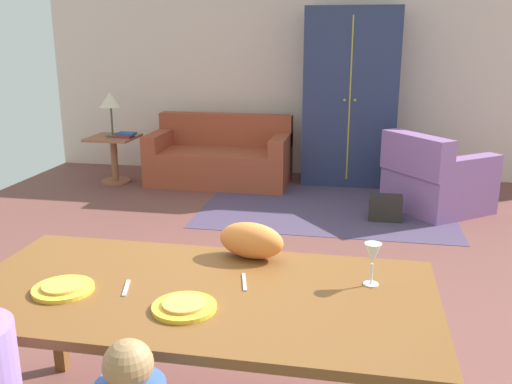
% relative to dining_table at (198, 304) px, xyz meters
% --- Properties ---
extents(ground_plane, '(7.17, 6.70, 0.02)m').
position_rel_dining_table_xyz_m(ground_plane, '(0.03, 1.85, -0.70)').
color(ground_plane, brown).
extents(back_wall, '(7.17, 0.10, 2.70)m').
position_rel_dining_table_xyz_m(back_wall, '(0.03, 5.25, 0.66)').
color(back_wall, beige).
rests_on(back_wall, ground_plane).
extents(dining_table, '(1.96, 0.97, 0.76)m').
position_rel_dining_table_xyz_m(dining_table, '(0.00, 0.00, 0.00)').
color(dining_table, brown).
rests_on(dining_table, ground_plane).
extents(plate_near_man, '(0.25, 0.25, 0.02)m').
position_rel_dining_table_xyz_m(plate_near_man, '(-0.54, -0.12, 0.07)').
color(plate_near_man, yellow).
rests_on(plate_near_man, dining_table).
extents(pizza_near_man, '(0.17, 0.17, 0.01)m').
position_rel_dining_table_xyz_m(pizza_near_man, '(-0.54, -0.12, 0.09)').
color(pizza_near_man, gold).
rests_on(pizza_near_man, plate_near_man).
extents(plate_near_child, '(0.25, 0.25, 0.02)m').
position_rel_dining_table_xyz_m(plate_near_child, '(0.00, -0.18, 0.07)').
color(plate_near_child, yellow).
rests_on(plate_near_child, dining_table).
extents(pizza_near_child, '(0.17, 0.17, 0.01)m').
position_rel_dining_table_xyz_m(pizza_near_child, '(0.00, -0.18, 0.09)').
color(pizza_near_child, '#DC9549').
rests_on(pizza_near_child, plate_near_child).
extents(wine_glass, '(0.07, 0.07, 0.19)m').
position_rel_dining_table_xyz_m(wine_glass, '(0.71, 0.18, 0.20)').
color(wine_glass, silver).
rests_on(wine_glass, dining_table).
extents(fork, '(0.06, 0.15, 0.01)m').
position_rel_dining_table_xyz_m(fork, '(-0.29, -0.05, 0.07)').
color(fork, silver).
rests_on(fork, dining_table).
extents(knife, '(0.06, 0.17, 0.01)m').
position_rel_dining_table_xyz_m(knife, '(0.18, 0.10, 0.07)').
color(knife, silver).
rests_on(knife, dining_table).
extents(cat, '(0.35, 0.23, 0.17)m').
position_rel_dining_table_xyz_m(cat, '(0.15, 0.38, 0.15)').
color(cat, orange).
rests_on(cat, dining_table).
extents(area_rug, '(2.60, 1.80, 0.01)m').
position_rel_dining_table_xyz_m(area_rug, '(0.31, 3.69, -0.69)').
color(area_rug, '#493B58').
rests_on(area_rug, ground_plane).
extents(couch, '(1.70, 0.86, 0.82)m').
position_rel_dining_table_xyz_m(couch, '(-1.07, 4.55, -0.39)').
color(couch, '#9B432B').
rests_on(couch, ground_plane).
extents(armchair, '(1.20, 1.20, 0.82)m').
position_rel_dining_table_xyz_m(armchair, '(1.41, 3.85, -0.38)').
color(armchair, '#8A5C99').
rests_on(armchair, ground_plane).
extents(armoire, '(1.10, 0.59, 2.10)m').
position_rel_dining_table_xyz_m(armoire, '(0.48, 4.86, 0.36)').
color(armoire, navy).
rests_on(armoire, ground_plane).
extents(side_table, '(0.56, 0.56, 0.58)m').
position_rel_dining_table_xyz_m(side_table, '(-2.36, 4.29, -0.32)').
color(side_table, '#96583B').
rests_on(side_table, ground_plane).
extents(table_lamp, '(0.26, 0.26, 0.54)m').
position_rel_dining_table_xyz_m(table_lamp, '(-2.36, 4.29, 0.31)').
color(table_lamp, '#474E35').
rests_on(table_lamp, side_table).
extents(book_lower, '(0.22, 0.16, 0.03)m').
position_rel_dining_table_xyz_m(book_lower, '(-2.21, 4.26, -0.10)').
color(book_lower, maroon).
rests_on(book_lower, side_table).
extents(book_upper, '(0.22, 0.16, 0.03)m').
position_rel_dining_table_xyz_m(book_upper, '(-2.18, 4.28, -0.07)').
color(book_upper, '#264F8A').
rests_on(book_upper, book_lower).
extents(handbag, '(0.32, 0.16, 0.26)m').
position_rel_dining_table_xyz_m(handbag, '(0.90, 3.39, -0.56)').
color(handbag, '#28241F').
rests_on(handbag, ground_plane).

